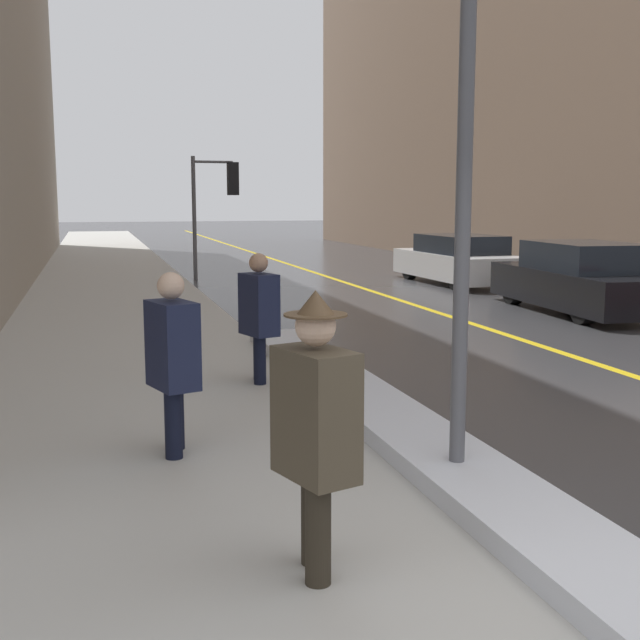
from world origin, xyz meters
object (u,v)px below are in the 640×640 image
(lamp_post, at_px, (465,142))
(pedestrian_with_shoulder_bag, at_px, (172,355))
(pedestrian_trailing, at_px, (259,312))
(traffic_light_near, at_px, (219,191))
(parked_car_white, at_px, (459,260))
(parked_car_black, at_px, (582,280))
(pedestrian_in_glasses, at_px, (316,423))

(lamp_post, xyz_separation_m, pedestrian_with_shoulder_bag, (-2.06, 1.29, -1.73))
(pedestrian_with_shoulder_bag, xyz_separation_m, pedestrian_trailing, (1.27, 2.50, -0.01))
(traffic_light_near, xyz_separation_m, pedestrian_trailing, (-1.54, -12.99, -1.55))
(parked_car_white, bearing_deg, pedestrian_with_shoulder_bag, 143.67)
(pedestrian_trailing, height_order, parked_car_black, pedestrian_trailing)
(lamp_post, bearing_deg, pedestrian_in_glasses, -140.50)
(pedestrian_in_glasses, height_order, parked_car_black, pedestrian_in_glasses)
(traffic_light_near, distance_m, parked_car_white, 6.81)
(pedestrian_in_glasses, bearing_deg, parked_car_white, 134.12)
(pedestrian_trailing, distance_m, parked_car_black, 8.47)
(lamp_post, height_order, pedestrian_with_shoulder_bag, lamp_post)
(lamp_post, height_order, parked_car_black, lamp_post)
(lamp_post, xyz_separation_m, pedestrian_in_glasses, (-1.49, -1.22, -1.69))
(pedestrian_with_shoulder_bag, xyz_separation_m, parked_car_white, (8.66, 12.50, -0.27))
(parked_car_white, bearing_deg, pedestrian_in_glasses, 150.07)
(lamp_post, distance_m, pedestrian_with_shoulder_bag, 2.98)
(pedestrian_in_glasses, distance_m, pedestrian_trailing, 5.06)
(lamp_post, bearing_deg, pedestrian_with_shoulder_bag, 147.92)
(parked_car_black, bearing_deg, parked_car_white, 3.31)
(pedestrian_with_shoulder_bag, relative_size, parked_car_white, 0.34)
(pedestrian_with_shoulder_bag, bearing_deg, pedestrian_in_glasses, -4.76)
(pedestrian_in_glasses, bearing_deg, pedestrian_trailing, 154.55)
(parked_car_black, bearing_deg, pedestrian_with_shoulder_bag, 132.78)
(traffic_light_near, relative_size, pedestrian_with_shoulder_bag, 2.12)
(pedestrian_in_glasses, bearing_deg, traffic_light_near, 155.34)
(lamp_post, relative_size, pedestrian_in_glasses, 2.54)
(parked_car_black, bearing_deg, pedestrian_in_glasses, 143.70)
(pedestrian_in_glasses, xyz_separation_m, parked_car_black, (7.99, 9.32, -0.28))
(pedestrian_with_shoulder_bag, relative_size, pedestrian_trailing, 1.02)
(pedestrian_in_glasses, height_order, parked_car_white, pedestrian_in_glasses)
(parked_car_white, bearing_deg, parked_car_black, 177.38)
(traffic_light_near, relative_size, pedestrian_in_glasses, 1.99)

